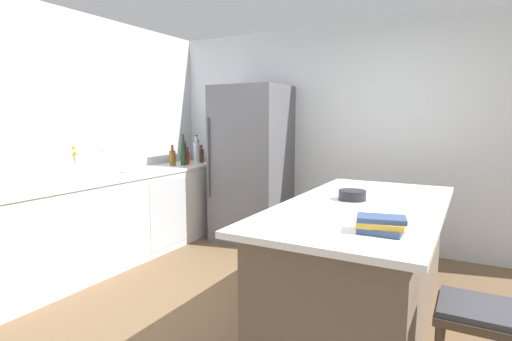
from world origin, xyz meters
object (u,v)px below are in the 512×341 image
(wine_bottle, at_px, (183,153))
(cookbook_stack, at_px, (381,225))
(mixing_bowl, at_px, (352,195))
(whiskey_bottle, at_px, (172,157))
(flower_vase, at_px, (75,171))
(sink_faucet, at_px, (103,161))
(paper_towel_roll, at_px, (126,161))
(soda_bottle, at_px, (197,152))
(hot_sauce_bottle, at_px, (188,157))
(refrigerator, at_px, (252,164))
(syrup_bottle, at_px, (202,155))
(kitchen_island, at_px, (361,263))
(bar_stool, at_px, (476,327))
(vinegar_bottle, at_px, (198,153))
(olive_oil_bottle, at_px, (185,155))

(wine_bottle, bearing_deg, cookbook_stack, -33.11)
(wine_bottle, distance_m, mixing_bowl, 2.66)
(whiskey_bottle, bearing_deg, flower_vase, -87.79)
(sink_faucet, relative_size, paper_towel_roll, 0.96)
(sink_faucet, height_order, soda_bottle, soda_bottle)
(hot_sauce_bottle, bearing_deg, mixing_bowl, -24.71)
(whiskey_bottle, bearing_deg, mixing_bowl, -20.32)
(refrigerator, height_order, syrup_bottle, refrigerator)
(syrup_bottle, bearing_deg, hot_sauce_bottle, -90.58)
(kitchen_island, distance_m, whiskey_bottle, 2.91)
(refrigerator, height_order, flower_vase, refrigerator)
(bar_stool, bearing_deg, wine_bottle, 150.09)
(bar_stool, height_order, soda_bottle, soda_bottle)
(kitchen_island, height_order, soda_bottle, soda_bottle)
(vinegar_bottle, xyz_separation_m, olive_oil_bottle, (-0.01, -0.27, -0.00))
(bar_stool, distance_m, flower_vase, 3.39)
(hot_sauce_bottle, xyz_separation_m, cookbook_stack, (2.82, -1.93, -0.07))
(vinegar_bottle, relative_size, syrup_bottle, 1.29)
(olive_oil_bottle, bearing_deg, wine_bottle, -57.50)
(soda_bottle, xyz_separation_m, cookbook_stack, (2.82, -2.12, -0.13))
(vinegar_bottle, bearing_deg, paper_towel_roll, -88.81)
(wine_bottle, distance_m, cookbook_stack, 3.37)
(soda_bottle, relative_size, hot_sauce_bottle, 1.66)
(flower_vase, bearing_deg, sink_faucet, 101.07)
(kitchen_island, xyz_separation_m, paper_towel_roll, (-2.65, 0.27, 0.60))
(wine_bottle, xyz_separation_m, cookbook_stack, (2.82, -1.84, -0.13))
(soda_bottle, distance_m, cookbook_stack, 3.53)
(refrigerator, height_order, mixing_bowl, refrigerator)
(flower_vase, bearing_deg, cookbook_stack, -5.95)
(soda_bottle, distance_m, olive_oil_bottle, 0.15)
(olive_oil_bottle, bearing_deg, hot_sauce_bottle, -41.16)
(refrigerator, bearing_deg, mixing_bowl, -39.61)
(bar_stool, height_order, syrup_bottle, syrup_bottle)
(kitchen_island, relative_size, vinegar_bottle, 7.22)
(soda_bottle, bearing_deg, bar_stool, -33.38)
(refrigerator, height_order, whiskey_bottle, refrigerator)
(paper_towel_roll, xyz_separation_m, cookbook_stack, (2.91, -0.97, -0.11))
(kitchen_island, distance_m, bar_stool, 1.06)
(bar_stool, xyz_separation_m, mixing_bowl, (-0.85, 0.86, 0.42))
(kitchen_island, xyz_separation_m, cookbook_stack, (0.26, -0.70, 0.49))
(bar_stool, relative_size, olive_oil_bottle, 2.13)
(soda_bottle, distance_m, hot_sauce_bottle, 0.20)
(vinegar_bottle, distance_m, cookbook_stack, 3.74)
(paper_towel_roll, bearing_deg, olive_oil_bottle, 91.84)
(flower_vase, xyz_separation_m, paper_towel_roll, (-0.05, 0.67, 0.03))
(refrigerator, relative_size, soda_bottle, 5.16)
(paper_towel_roll, bearing_deg, wine_bottle, 84.04)
(sink_faucet, bearing_deg, whiskey_bottle, 88.83)
(flower_vase, xyz_separation_m, syrup_bottle, (0.04, 1.92, -0.01))
(kitchen_island, bearing_deg, mixing_bowl, 137.70)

